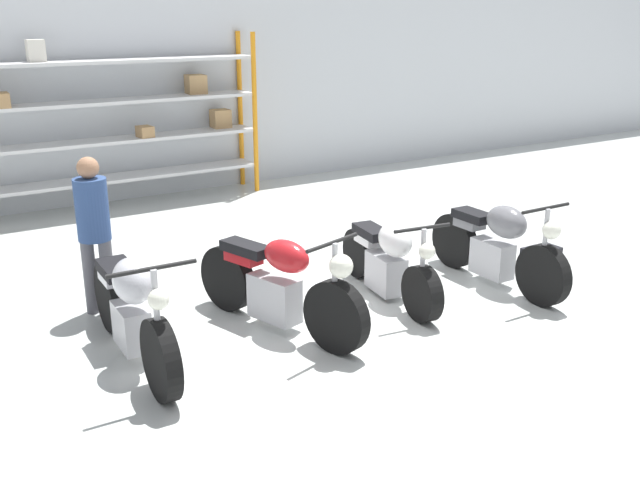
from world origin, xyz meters
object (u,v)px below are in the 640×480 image
motorcycle_red (279,285)px  motorcycle_white (388,261)px  person_browsing (94,224)px  toolbox (541,259)px  motorcycle_silver (132,309)px  motorcycle_grey (497,245)px  shelving_rack (106,119)px

motorcycle_red → motorcycle_white: motorcycle_red is taller
person_browsing → toolbox: 5.04m
motorcycle_silver → motorcycle_red: (1.38, -0.10, -0.04)m
motorcycle_silver → motorcycle_grey: (4.00, -0.33, -0.03)m
motorcycle_grey → toolbox: bearing=93.6°
motorcycle_silver → motorcycle_white: size_ratio=1.13×
motorcycle_silver → person_browsing: (0.04, 1.21, 0.45)m
person_browsing → motorcycle_grey: bearing=101.7°
motorcycle_white → motorcycle_silver: bearing=-82.0°
motorcycle_silver → person_browsing: bearing=179.2°
motorcycle_white → motorcycle_grey: bearing=81.8°
motorcycle_red → toolbox: 3.42m
person_browsing → toolbox: size_ratio=3.65×
shelving_rack → person_browsing: 4.27m
motorcycle_silver → person_browsing: person_browsing is taller
motorcycle_white → shelving_rack: bearing=-157.2°
motorcycle_silver → person_browsing: 1.29m
motorcycle_white → motorcycle_grey: 1.28m
motorcycle_red → shelving_rack: bearing=163.7°
motorcycle_grey → person_browsing: person_browsing is taller
motorcycle_red → motorcycle_grey: 2.63m
motorcycle_white → motorcycle_grey: (1.23, -0.35, 0.06)m
motorcycle_red → motorcycle_grey: size_ratio=1.03×
motorcycle_white → toolbox: size_ratio=4.37×
motorcycle_grey → toolbox: 0.85m
shelving_rack → motorcycle_silver: bearing=-104.5°
motorcycle_white → toolbox: motorcycle_white is taller
motorcycle_red → motorcycle_white: bearing=78.1°
motorcycle_red → motorcycle_silver: bearing=-110.6°
motorcycle_grey → motorcycle_silver: bearing=-94.3°
shelving_rack → toolbox: (3.43, -5.54, -1.23)m
motorcycle_silver → motorcycle_white: motorcycle_silver is taller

